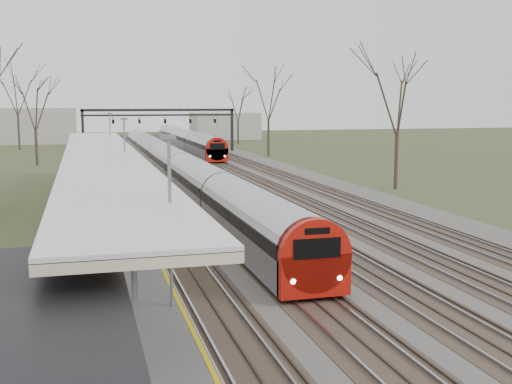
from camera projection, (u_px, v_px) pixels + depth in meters
track_bed at (198, 176)px, 60.21m from camera, size 24.00×160.00×0.22m
platform at (101, 204)px, 41.01m from camera, size 3.50×69.00×1.00m
canopy at (102, 156)px, 36.22m from camera, size 4.10×50.00×3.11m
signal_gantry at (160, 117)px, 88.21m from camera, size 21.00×0.59×6.08m
tree_east_far at (398, 98)px, 50.32m from camera, size 5.00×5.00×10.30m
train_near at (171, 164)px, 57.59m from camera, size 2.62×75.21×3.05m
train_far at (186, 140)px, 93.34m from camera, size 2.62×45.21×3.05m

